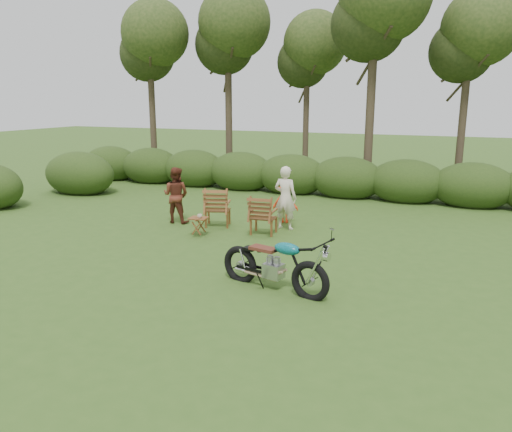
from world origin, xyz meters
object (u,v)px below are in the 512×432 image
at_px(adult_a, 285,229).
at_px(adult_b, 177,222).
at_px(motorcycle, 273,289).
at_px(lawn_chair_left, 218,226).
at_px(child, 285,222).
at_px(lawn_chair_right, 264,234).
at_px(cup, 200,216).
at_px(side_table, 199,227).

distance_m(adult_a, adult_b, 3.02).
xyz_separation_m(motorcycle, lawn_chair_left, (-2.97, 3.64, 0.00)).
bearing_deg(child, lawn_chair_left, 30.37).
bearing_deg(lawn_chair_right, adult_a, -122.77).
distance_m(lawn_chair_right, cup, 1.67).
relative_size(motorcycle, child, 1.91).
bearing_deg(side_table, adult_a, 39.83).
bearing_deg(child, motorcycle, 102.49).
relative_size(side_table, cup, 3.97).
height_order(lawn_chair_right, adult_a, adult_a).
relative_size(lawn_chair_right, lawn_chair_left, 0.94).
distance_m(motorcycle, lawn_chair_right, 3.72).
bearing_deg(cup, lawn_chair_left, 93.07).
distance_m(lawn_chair_right, adult_a, 0.74).
bearing_deg(child, lawn_chair_right, 81.08).
relative_size(side_table, child, 0.42).
xyz_separation_m(lawn_chair_right, adult_b, (-2.64, 0.17, 0.00)).
bearing_deg(lawn_chair_left, lawn_chair_right, 150.72).
bearing_deg(motorcycle, child, 120.13).
relative_size(adult_b, child, 1.39).
bearing_deg(cup, adult_a, 40.94).
height_order(lawn_chair_left, child, child).
xyz_separation_m(adult_a, child, (-0.24, 0.67, 0.00)).
bearing_deg(child, adult_a, 104.98).
distance_m(side_table, adult_b, 1.58).
relative_size(side_table, adult_b, 0.31).
height_order(lawn_chair_left, cup, cup).
bearing_deg(cup, child, 55.67).
relative_size(lawn_chair_right, adult_a, 0.59).
distance_m(side_table, child, 2.62).
height_order(motorcycle, adult_a, adult_a).
bearing_deg(adult_a, lawn_chair_left, 16.92).
bearing_deg(lawn_chair_left, cup, 74.22).
distance_m(lawn_chair_left, adult_a, 1.80).
distance_m(motorcycle, cup, 3.91).
relative_size(lawn_chair_left, cup, 8.92).
distance_m(motorcycle, side_table, 3.93).
relative_size(motorcycle, lawn_chair_left, 2.00).
bearing_deg(adult_b, lawn_chair_right, 172.22).
xyz_separation_m(motorcycle, cup, (-2.91, 2.56, 0.51)).
bearing_deg(adult_a, motorcycle, 110.90).
bearing_deg(cup, motorcycle, -41.36).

